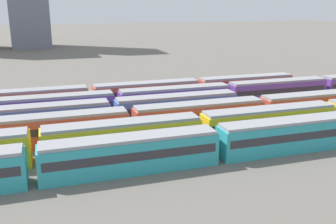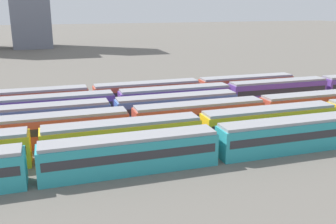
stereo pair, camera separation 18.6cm
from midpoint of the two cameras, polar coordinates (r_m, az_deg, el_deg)
train_track_0 at (r=41.50m, az=7.38°, el=-4.68°), size 112.50×3.06×3.75m
train_track_1 at (r=43.48m, az=-6.62°, el=-3.69°), size 93.60×3.06×3.75m
train_track_2 at (r=51.41m, az=4.83°, el=-0.56°), size 93.60×3.06×3.75m
train_track_3 at (r=52.73m, az=-18.34°, el=-0.91°), size 55.80×3.06×3.75m
train_track_4 at (r=60.84m, az=1.18°, el=2.07°), size 93.60×3.06×3.75m
train_track_5 at (r=63.12m, az=-11.37°, el=2.26°), size 74.70×3.06×3.75m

